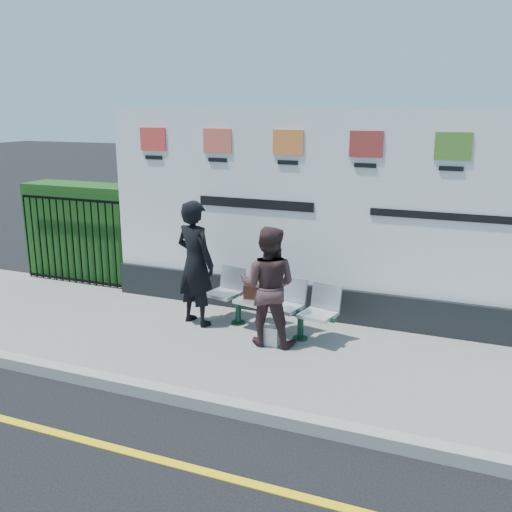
{
  "coord_description": "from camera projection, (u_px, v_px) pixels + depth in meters",
  "views": [
    {
      "loc": [
        2.05,
        -3.92,
        3.14
      ],
      "look_at": [
        -0.69,
        2.79,
        1.25
      ],
      "focal_mm": 40.0,
      "sensor_mm": 36.0,
      "label": 1
    }
  ],
  "objects": [
    {
      "name": "ground",
      "position": [
        209.0,
        473.0,
        5.05
      ],
      "size": [
        80.0,
        80.0,
        0.0
      ],
      "primitive_type": "plane",
      "color": "black"
    },
    {
      "name": "pavement",
      "position": [
        297.0,
        356.0,
        7.28
      ],
      "size": [
        14.0,
        3.0,
        0.12
      ],
      "primitive_type": "cube",
      "color": "slate",
      "rests_on": "ground"
    },
    {
      "name": "kerb",
      "position": [
        252.0,
        412.0,
        5.93
      ],
      "size": [
        14.0,
        0.18,
        0.14
      ],
      "primitive_type": "cube",
      "color": "gray",
      "rests_on": "ground"
    },
    {
      "name": "yellow_line",
      "position": [
        209.0,
        473.0,
        5.05
      ],
      "size": [
        14.0,
        0.1,
        0.01
      ],
      "primitive_type": "cube",
      "color": "yellow",
      "rests_on": "ground"
    },
    {
      "name": "billboard",
      "position": [
        363.0,
        235.0,
        7.96
      ],
      "size": [
        8.0,
        0.3,
        3.0
      ],
      "color": "black",
      "rests_on": "pavement"
    },
    {
      "name": "hedge",
      "position": [
        89.0,
        231.0,
        10.33
      ],
      "size": [
        2.35,
        0.7,
        1.7
      ],
      "primitive_type": "cube",
      "color": "#194615",
      "rests_on": "pavement"
    },
    {
      "name": "railing",
      "position": [
        73.0,
        241.0,
        9.95
      ],
      "size": [
        2.05,
        0.06,
        1.54
      ],
      "primitive_type": null,
      "color": "black",
      "rests_on": "pavement"
    },
    {
      "name": "bench",
      "position": [
        268.0,
        316.0,
        7.91
      ],
      "size": [
        2.03,
        0.91,
        0.42
      ],
      "primitive_type": null,
      "rotation": [
        0.0,
        0.0,
        -0.21
      ],
      "color": "silver",
      "rests_on": "pavement"
    },
    {
      "name": "woman_left",
      "position": [
        195.0,
        263.0,
        8.03
      ],
      "size": [
        0.75,
        0.61,
        1.79
      ],
      "primitive_type": "imported",
      "rotation": [
        0.0,
        0.0,
        2.83
      ],
      "color": "black",
      "rests_on": "pavement"
    },
    {
      "name": "woman_right",
      "position": [
        268.0,
        286.0,
        7.36
      ],
      "size": [
        0.83,
        0.68,
        1.58
      ],
      "primitive_type": "imported",
      "rotation": [
        0.0,
        0.0,
        3.26
      ],
      "color": "#3A2526",
      "rests_on": "pavement"
    },
    {
      "name": "handbag_brown",
      "position": [
        253.0,
        292.0,
        7.97
      ],
      "size": [
        0.27,
        0.15,
        0.2
      ],
      "primitive_type": "cube",
      "rotation": [
        0.0,
        0.0,
        0.18
      ],
      "color": "black",
      "rests_on": "bench"
    },
    {
      "name": "carrier_bag_white",
      "position": [
        270.0,
        335.0,
        7.47
      ],
      "size": [
        0.26,
        0.15,
        0.26
      ],
      "primitive_type": "cube",
      "color": "silver",
      "rests_on": "pavement"
    }
  ]
}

